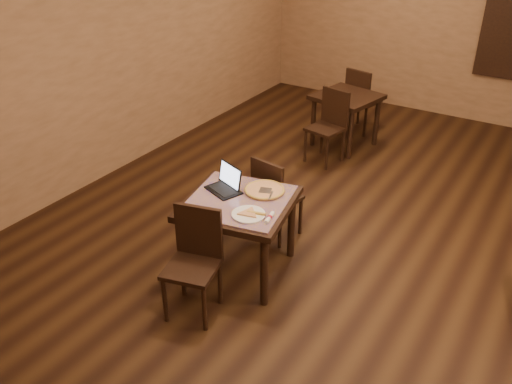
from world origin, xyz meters
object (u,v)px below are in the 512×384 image
Objects in this scene: other_table_b at (346,104)px; other_table_b_chair_far at (361,97)px; tiled_table at (239,209)px; chair_main_far at (273,195)px; laptop at (227,183)px; other_table_b_chair_near at (330,122)px; chair_main_near at (195,255)px; pizza_pan at (265,191)px.

other_table_b_chair_far reaches higher than other_table_b.
other_table_b is at bearing 84.93° from tiled_table.
other_table_b_chair_far is (-0.38, 3.71, -0.13)m from tiled_table.
chair_main_far is at bearing -70.51° from other_table_b.
laptop is 2.53m from other_table_b_chair_near.
chair_main_far is 0.96× the size of other_table_b_chair_far.
other_table_b is (-0.36, 3.16, -0.06)m from tiled_table.
chair_main_far is at bearing -68.83° from other_table_b_chair_near.
chair_main_near reaches higher than pizza_pan.
other_table_b is (-0.34, 3.78, 0.07)m from chair_main_near.
laptop is 3.62m from other_table_b_chair_far.
pizza_pan is at bearing 109.83° from other_table_b_chair_far.
pizza_pan is 3.51m from other_table_b_chair_far.
other_table_b_chair_far is (-0.36, 4.33, 0.00)m from chair_main_near.
chair_main_far is at bearing 108.41° from other_table_b_chair_far.
chair_main_near is 1.03× the size of other_table_b.
other_table_b_chair_far is at bearing 84.22° from tiled_table.
other_table_b_chair_near is at bearing 85.94° from tiled_table.
other_table_b_chair_far is (-0.37, 3.08, 0.02)m from chair_main_far.
laptop reaches higher than other_table_b_chair_far.
chair_main_near reaches higher than chair_main_far.
other_table_b_chair_near is at bearing 103.35° from other_table_b_chair_far.
laptop is at bearing -75.03° from other_table_b_chair_near.
other_table_b is (-0.16, 3.06, -0.22)m from laptop.
tiled_table is 2.63m from other_table_b_chair_near.
chair_main_far is 2.01m from other_table_b_chair_near.
tiled_table is 1.19× the size of other_table_b.
laptop reaches higher than chair_main_far.
other_table_b_chair_near reaches higher than tiled_table.
pizza_pan is (0.14, 0.86, 0.24)m from chair_main_near.
other_table_b_chair_far is at bearing 98.21° from pizza_pan.
other_table_b_chair_far reaches higher than chair_main_far.
chair_main_near reaches higher than tiled_table.
other_table_b_chair_far is at bearing 103.35° from other_table_b.
other_table_b is 0.97× the size of other_table_b_chair_near.
tiled_table is 1.16× the size of other_table_b_chair_near.
chair_main_far is 3.11m from other_table_b_chair_far.
tiled_table is 1.21× the size of chair_main_far.
other_table_b_chair_near is (0.02, -0.55, -0.07)m from other_table_b.
other_table_b_chair_far is (-0.18, 3.61, -0.29)m from laptop.
chair_main_far is 0.64m from laptop.
pizza_pan is (0.32, 0.14, -0.05)m from laptop.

